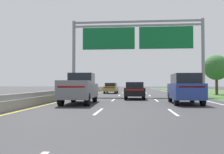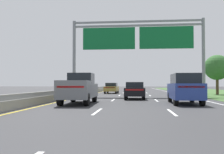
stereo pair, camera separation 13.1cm
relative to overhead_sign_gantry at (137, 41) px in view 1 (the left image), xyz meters
The scene contains 9 objects.
ground_plane 10.68m from the overhead_sign_gantry, 91.99° to the left, with size 220.00×220.00×0.00m, color #333335.
lane_striping 10.31m from the overhead_sign_gantry, 92.10° to the left, with size 11.96×106.00×0.01m.
median_barrier_concrete 12.54m from the overhead_sign_gantry, 128.60° to the left, with size 0.60×110.00×0.85m.
overhead_sign_gantry is the anchor object (origin of this frame).
pickup_truck_grey 12.78m from the overhead_sign_gantry, 111.14° to the right, with size 2.14×5.45×2.20m.
car_gold_left_lane_sedan 11.02m from the overhead_sign_gantry, 113.20° to the left, with size 1.93×4.45×1.57m.
car_blue_right_lane_suv 12.13m from the overhead_sign_gantry, 72.99° to the right, with size 2.00×4.74×2.11m.
car_black_centre_lane_sedan 7.42m from the overhead_sign_gantry, 93.31° to the right, with size 1.83×4.40×1.57m.
roadside_tree_mid 12.33m from the overhead_sign_gantry, 28.36° to the left, with size 3.34×3.34×5.27m.
Camera 1 is at (-0.07, -1.98, 1.39)m, focal length 39.86 mm.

